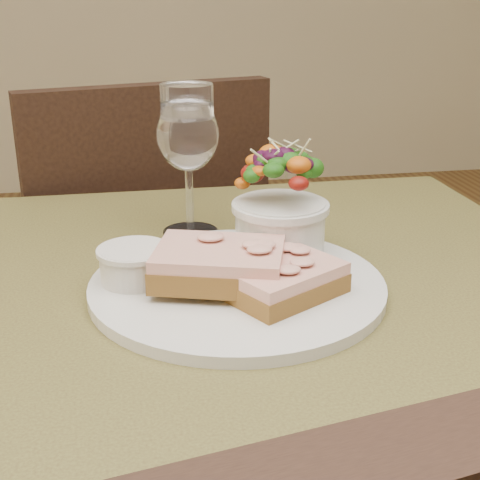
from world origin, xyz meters
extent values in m
cube|color=#40351B|center=(0.00, 0.00, 0.73)|extent=(0.80, 0.80, 0.04)
cylinder|color=black|center=(0.34, 0.34, 0.35)|extent=(0.05, 0.05, 0.71)
cube|color=black|center=(-0.10, 0.67, 0.45)|extent=(0.51, 0.51, 0.04)
cube|color=black|center=(-0.06, 0.49, 0.68)|extent=(0.42, 0.14, 0.45)
cube|color=black|center=(-0.10, 0.67, 0.23)|extent=(0.44, 0.44, 0.45)
cylinder|color=silver|center=(0.01, 0.02, 0.76)|extent=(0.31, 0.31, 0.01)
cube|color=#4A2A13|center=(0.04, -0.02, 0.77)|extent=(0.14, 0.13, 0.02)
cube|color=#FFF1C1|center=(0.04, -0.02, 0.79)|extent=(0.13, 0.12, 0.01)
cube|color=#4A2A13|center=(-0.02, 0.01, 0.78)|extent=(0.15, 0.13, 0.02)
cube|color=#FFF1C1|center=(-0.02, 0.01, 0.80)|extent=(0.15, 0.13, 0.01)
cylinder|color=beige|center=(-0.10, 0.04, 0.78)|extent=(0.07, 0.07, 0.04)
cylinder|color=olive|center=(-0.10, 0.04, 0.80)|extent=(0.06, 0.06, 0.01)
cylinder|color=silver|center=(0.07, 0.08, 0.79)|extent=(0.10, 0.10, 0.06)
ellipsoid|color=black|center=(0.07, 0.08, 0.85)|extent=(0.09, 0.09, 0.06)
ellipsoid|color=black|center=(-0.07, 0.11, 0.77)|extent=(0.04, 0.04, 0.01)
sphere|color=maroon|center=(-0.09, 0.10, 0.77)|extent=(0.02, 0.02, 0.02)
cylinder|color=white|center=(-0.02, 0.20, 0.75)|extent=(0.07, 0.07, 0.00)
cylinder|color=white|center=(-0.02, 0.20, 0.80)|extent=(0.01, 0.01, 0.09)
ellipsoid|color=white|center=(-0.02, 0.20, 0.88)|extent=(0.08, 0.08, 0.09)
camera|label=1|loc=(-0.10, -0.60, 1.05)|focal=50.00mm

